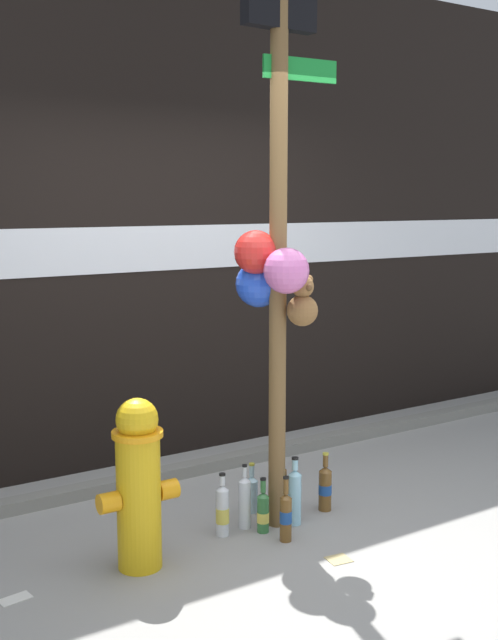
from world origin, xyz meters
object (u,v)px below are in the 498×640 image
at_px(bottle_1, 286,515).
at_px(bottle_6, 325,487).
at_px(fire_hydrant, 138,483).
at_px(bottle_2, 263,512).
at_px(bottle_7, 222,510).
at_px(memorial_post, 275,233).
at_px(bottle_5, 245,501).
at_px(bottle_3, 252,493).
at_px(bottle_0, 280,489).
at_px(bottle_4, 295,495).

bearing_deg(bottle_1, bottle_6, 26.35).
height_order(fire_hydrant, bottle_2, fire_hydrant).
bearing_deg(bottle_7, memorial_post, -7.24).
height_order(bottle_1, bottle_2, bottle_1).
xyz_separation_m(bottle_2, bottle_5, (-0.05, 0.11, 0.04)).
xyz_separation_m(bottle_5, bottle_6, (0.54, -0.05, -0.01)).
height_order(bottle_1, bottle_6, bottle_1).
height_order(bottle_2, bottle_6, bottle_6).
distance_m(bottle_1, bottle_3, 0.44).
bearing_deg(bottle_0, bottle_7, -173.23).
relative_size(memorial_post, bottle_4, 7.74).
relative_size(bottle_0, bottle_7, 1.09).
bearing_deg(bottle_2, bottle_1, -76.55).
height_order(bottle_1, bottle_5, bottle_5).
bearing_deg(bottle_0, bottle_4, -90.29).
bearing_deg(bottle_2, bottle_6, 6.80).
xyz_separation_m(fire_hydrant, bottle_1, (0.80, -0.15, -0.30)).
xyz_separation_m(fire_hydrant, bottle_5, (0.70, 0.12, -0.29)).
bearing_deg(bottle_5, bottle_1, -70.95).
relative_size(bottle_4, bottle_7, 1.11).
bearing_deg(bottle_4, bottle_2, 177.77).
bearing_deg(bottle_2, bottle_5, 116.97).
bearing_deg(bottle_7, bottle_4, -12.56).
relative_size(memorial_post, bottle_3, 10.20).
height_order(bottle_2, bottle_3, bottle_2).
bearing_deg(fire_hydrant, bottle_4, 0.10).
bearing_deg(memorial_post, bottle_3, 90.17).
height_order(bottle_3, bottle_5, bottle_5).
xyz_separation_m(bottle_0, bottle_7, (-0.43, -0.05, -0.02)).
bearing_deg(fire_hydrant, bottle_6, 3.13).
relative_size(bottle_0, bottle_1, 1.07).
relative_size(bottle_0, bottle_6, 1.10).
distance_m(fire_hydrant, bottle_0, 1.02).
height_order(bottle_0, bottle_4, bottle_4).
relative_size(bottle_3, bottle_6, 0.85).
relative_size(bottle_2, bottle_6, 0.88).
bearing_deg(bottle_6, bottle_5, 174.91).
xyz_separation_m(bottle_0, bottle_1, (-0.17, -0.30, -0.02)).
distance_m(bottle_1, bottle_7, 0.35).
relative_size(bottle_1, bottle_7, 1.03).
height_order(bottle_6, bottle_7, bottle_7).
xyz_separation_m(fire_hydrant, bottle_6, (1.24, 0.07, -0.30)).
distance_m(fire_hydrant, bottle_7, 0.63).
xyz_separation_m(memorial_post, bottle_0, (0.11, 0.09, -1.50)).
height_order(fire_hydrant, bottle_7, fire_hydrant).
xyz_separation_m(bottle_0, bottle_5, (-0.27, -0.03, -0.01)).
xyz_separation_m(memorial_post, bottle_5, (-0.16, 0.06, -1.51)).
relative_size(bottle_3, bottle_5, 0.81).
bearing_deg(bottle_4, bottle_6, 13.61).
distance_m(bottle_2, bottle_6, 0.49).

